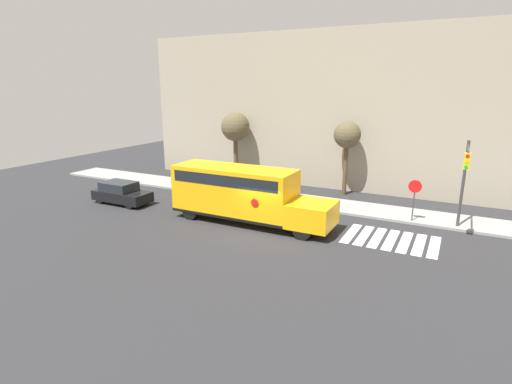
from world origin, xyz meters
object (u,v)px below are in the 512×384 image
at_px(school_bus, 242,192).
at_px(tree_far_sidewalk, 347,136).
at_px(stop_sign, 414,194).
at_px(tree_near_sidewalk, 235,128).
at_px(traffic_light, 465,174).
at_px(parked_car, 121,193).

relative_size(school_bus, tree_far_sidewalk, 1.80).
bearing_deg(school_bus, stop_sign, 25.88).
distance_m(school_bus, tree_near_sidewalk, 10.72).
bearing_deg(tree_near_sidewalk, traffic_light, -16.81).
height_order(parked_car, tree_near_sidewalk, tree_near_sidewalk).
bearing_deg(tree_near_sidewalk, parked_car, -111.70).
xyz_separation_m(school_bus, traffic_light, (11.42, 3.66, 1.49)).
height_order(stop_sign, traffic_light, traffic_light).
distance_m(traffic_light, tree_near_sidewalk, 17.75).
height_order(school_bus, tree_near_sidewalk, tree_near_sidewalk).
distance_m(stop_sign, tree_far_sidewalk, 7.38).
relative_size(tree_near_sidewalk, tree_far_sidewalk, 1.07).
relative_size(parked_car, stop_sign, 1.57).
height_order(traffic_light, tree_far_sidewalk, tree_far_sidewalk).
relative_size(stop_sign, tree_near_sidewalk, 0.45).
height_order(school_bus, parked_car, school_bus).
distance_m(parked_car, traffic_light, 21.22).
relative_size(parked_car, traffic_light, 0.82).
xyz_separation_m(parked_car, tree_near_sidewalk, (3.69, 9.27, 3.75)).
xyz_separation_m(school_bus, tree_far_sidewalk, (3.72, 8.83, 2.50)).
bearing_deg(parked_car, school_bus, 3.05).
xyz_separation_m(stop_sign, tree_far_sidewalk, (-5.28, 4.46, 2.57)).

